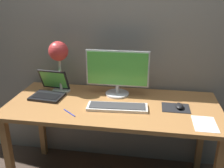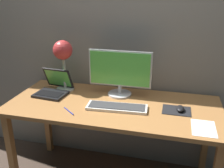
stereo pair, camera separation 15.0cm
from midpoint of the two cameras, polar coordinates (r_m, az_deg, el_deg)
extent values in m
cube|color=gray|center=(2.15, 5.00, 13.71)|extent=(4.80, 0.06, 2.60)
cube|color=#A8703D|center=(1.93, 2.51, -4.92)|extent=(1.60, 0.70, 0.03)
cube|color=#A8703D|center=(2.16, -19.73, -14.70)|extent=(0.05, 0.05, 0.71)
cube|color=#A8703D|center=(2.57, -12.74, -7.73)|extent=(0.05, 0.05, 0.71)
cube|color=#A8703D|center=(2.37, 22.09, -11.58)|extent=(0.05, 0.05, 0.71)
cylinder|color=silver|center=(2.09, 3.80, -2.27)|extent=(0.19, 0.19, 0.01)
cylinder|color=silver|center=(2.07, 3.83, -1.23)|extent=(0.03, 0.03, 0.07)
cube|color=silver|center=(2.01, 3.95, 3.48)|extent=(0.50, 0.03, 0.29)
cube|color=#59C64C|center=(1.99, 3.86, 3.33)|extent=(0.48, 0.00, 0.27)
cube|color=silver|center=(1.85, 3.44, -5.32)|extent=(0.45, 0.17, 0.02)
cube|color=#38383A|center=(1.85, 3.44, -4.98)|extent=(0.41, 0.14, 0.01)
cube|color=black|center=(2.11, -11.68, -2.31)|extent=(0.26, 0.21, 0.02)
cube|color=black|center=(2.10, -11.90, -2.18)|extent=(0.22, 0.13, 0.00)
cube|color=black|center=(2.18, -10.09, 1.34)|extent=(0.25, 0.11, 0.18)
cube|color=#59C64C|center=(2.18, -10.09, 1.34)|extent=(0.22, 0.10, 0.15)
cylinder|color=beige|center=(2.21, -8.53, -1.11)|extent=(0.15, 0.15, 0.01)
cylinder|color=silver|center=(2.15, -8.75, 2.81)|extent=(0.02, 0.02, 0.30)
sphere|color=#BF3333|center=(2.11, -9.02, 7.55)|extent=(0.16, 0.16, 0.16)
sphere|color=#FFEAB2|center=(2.11, -9.07, 6.42)|extent=(0.06, 0.06, 0.06)
cube|color=black|center=(1.90, 16.53, -5.74)|extent=(0.20, 0.16, 0.00)
ellipsoid|color=black|center=(1.89, 17.30, -5.35)|extent=(0.06, 0.10, 0.03)
cube|color=white|center=(1.74, 22.32, -9.22)|extent=(0.15, 0.21, 0.00)
cylinder|color=#2633A5|center=(1.82, -7.37, -6.10)|extent=(0.11, 0.10, 0.01)
camera|label=1|loc=(0.08, -87.62, 0.91)|focal=40.65mm
camera|label=2|loc=(0.08, 92.38, -0.91)|focal=40.65mm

